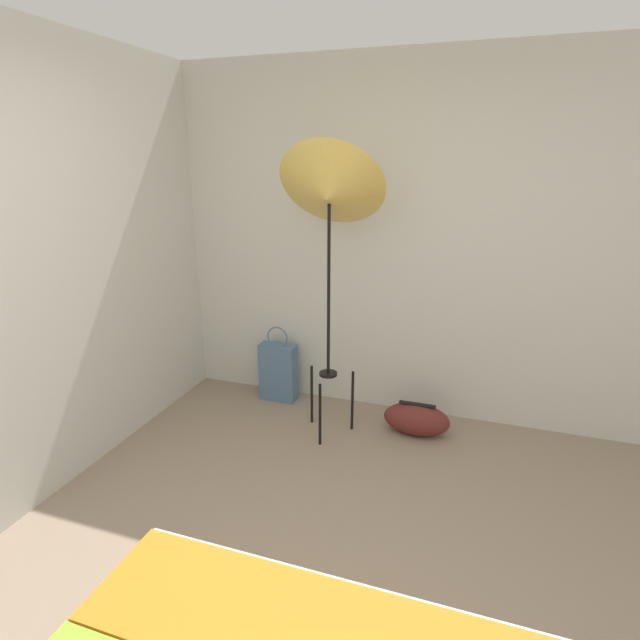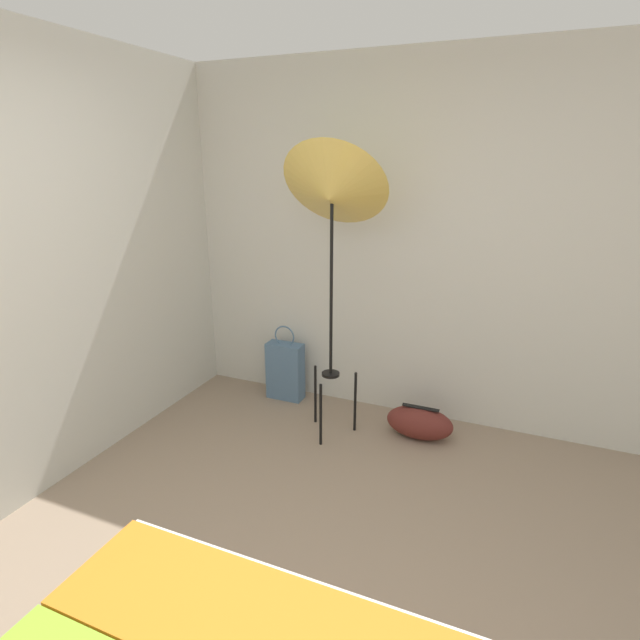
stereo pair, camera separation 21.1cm
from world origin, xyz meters
name	(u,v)px [view 1 (the left image)]	position (x,y,z in m)	size (l,w,h in m)	color
wall_back	(408,246)	(0.00, 2.31, 1.30)	(8.00, 0.05, 2.60)	beige
wall_side_left	(73,265)	(-1.78, 1.00, 1.30)	(0.05, 8.00, 2.60)	beige
photo_umbrella	(329,195)	(-0.43, 1.76, 1.68)	(0.70, 0.56, 2.02)	black
tote_bag	(278,371)	(-0.97, 2.13, 0.24)	(0.30, 0.14, 0.63)	slate
duffel_bag	(416,419)	(0.19, 1.94, 0.12)	(0.47, 0.23, 0.24)	#5B231E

